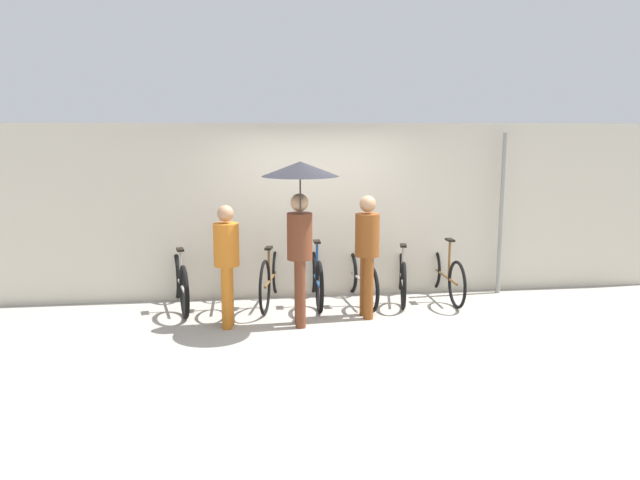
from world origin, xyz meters
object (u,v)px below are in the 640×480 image
parked_bicycle_0 (180,282)px  parked_bicycle_5 (402,276)px  parked_bicycle_2 (271,277)px  parked_bicycle_1 (226,280)px  parked_bicycle_3 (316,277)px  pedestrian_trailing (367,247)px  parked_bicycle_4 (360,278)px  pedestrian_leading (227,257)px  pedestrian_center (300,201)px  parked_bicycle_6 (444,274)px

parked_bicycle_0 → parked_bicycle_5: bearing=-100.2°
parked_bicycle_2 → parked_bicycle_5: parked_bicycle_2 is taller
parked_bicycle_1 → parked_bicycle_5: bearing=-88.4°
parked_bicycle_3 → pedestrian_trailing: (0.58, -0.81, 0.57)m
parked_bicycle_0 → pedestrian_trailing: size_ratio=1.07×
parked_bicycle_4 → parked_bicycle_0: bearing=84.4°
pedestrian_leading → pedestrian_trailing: bearing=-167.7°
parked_bicycle_3 → pedestrian_trailing: 1.15m
parked_bicycle_1 → pedestrian_center: 1.92m
parked_bicycle_2 → pedestrian_center: size_ratio=0.86×
pedestrian_trailing → parked_bicycle_3: bearing=-59.0°
parked_bicycle_0 → parked_bicycle_1: (0.64, 0.01, -0.00)m
parked_bicycle_3 → parked_bicycle_5: parked_bicycle_3 is taller
parked_bicycle_0 → parked_bicycle_2: size_ratio=0.96×
parked_bicycle_0 → pedestrian_center: pedestrian_center is taller
parked_bicycle_5 → pedestrian_leading: size_ratio=1.07×
parked_bicycle_3 → pedestrian_center: bearing=165.5°
parked_bicycle_2 → parked_bicycle_4: size_ratio=1.05×
parked_bicycle_5 → pedestrian_leading: (-2.52, -1.00, 0.55)m
parked_bicycle_6 → parked_bicycle_4: bearing=92.2°
parked_bicycle_0 → pedestrian_center: size_ratio=0.83×
parked_bicycle_3 → pedestrian_leading: size_ratio=1.14×
parked_bicycle_3 → parked_bicycle_4: size_ratio=1.03×
parked_bicycle_0 → pedestrian_center: (1.59, -1.11, 1.24)m
parked_bicycle_1 → parked_bicycle_3: size_ratio=0.94×
parked_bicycle_3 → parked_bicycle_4: 0.64m
parked_bicycle_5 → parked_bicycle_0: bearing=103.1°
parked_bicycle_0 → parked_bicycle_3: parked_bicycle_0 is taller
parked_bicycle_2 → pedestrian_center: 1.71m
parked_bicycle_2 → pedestrian_center: (0.31, -1.16, 1.22)m
parked_bicycle_5 → parked_bicycle_1: bearing=103.2°
parked_bicycle_6 → pedestrian_center: bearing=116.9°
parked_bicycle_1 → parked_bicycle_2: parked_bicycle_2 is taller
parked_bicycle_5 → pedestrian_center: (-1.61, -1.17, 1.26)m
parked_bicycle_0 → parked_bicycle_4: 2.56m
parked_bicycle_5 → parked_bicycle_6: (0.64, -0.02, 0.01)m
parked_bicycle_4 → pedestrian_trailing: pedestrian_trailing is taller
parked_bicycle_3 → parked_bicycle_0: bearing=92.6°
parked_bicycle_5 → pedestrian_trailing: 1.24m
pedestrian_center → pedestrian_trailing: size_ratio=1.29×
parked_bicycle_0 → parked_bicycle_3: (1.92, 0.03, 0.01)m
parked_bicycle_4 → pedestrian_trailing: size_ratio=1.06×
parked_bicycle_4 → pedestrian_trailing: (-0.06, -0.76, 0.60)m
parked_bicycle_1 → parked_bicycle_3: parked_bicycle_3 is taller
parked_bicycle_2 → parked_bicycle_3: (0.64, -0.02, -0.02)m
parked_bicycle_4 → pedestrian_center: pedestrian_center is taller
parked_bicycle_1 → parked_bicycle_6: bearing=-88.9°
parked_bicycle_0 → parked_bicycle_2: 1.28m
parked_bicycle_0 → parked_bicycle_6: bearing=-100.7°
parked_bicycle_4 → pedestrian_trailing: bearing=170.5°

